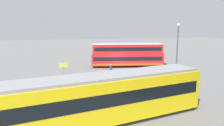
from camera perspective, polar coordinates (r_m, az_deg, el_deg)
ground_plane at (r=33.35m, az=1.26°, el=-1.59°), size 160.00×160.00×0.00m
double_decker_bus at (r=34.91m, az=4.17°, el=2.22°), size 12.07×4.58×3.88m
tram_yellow at (r=14.67m, az=-2.48°, el=-9.55°), size 15.68×5.52×3.42m
pedestrian_near_railing at (r=28.63m, az=-0.31°, el=-1.67°), size 0.45×0.45×1.59m
pedestrian_railing at (r=26.87m, az=-0.64°, el=-2.79°), size 8.52×0.36×1.08m
info_sign at (r=26.58m, az=-13.09°, el=-1.20°), size 1.08×0.25×2.38m
street_lamp at (r=27.27m, az=17.37°, el=4.09°), size 0.36×0.36×7.04m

